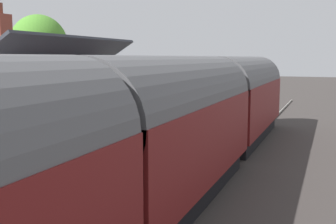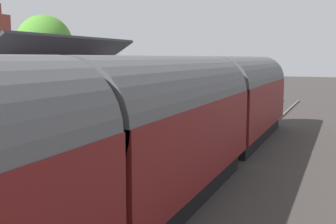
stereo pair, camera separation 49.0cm
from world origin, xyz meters
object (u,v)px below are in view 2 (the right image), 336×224
Objects in this scene: bench_platform_end at (168,112)px; planter_by_door at (152,110)px; planter_edge_far at (106,145)px; tree_behind_building at (45,45)px; train at (169,127)px; planter_bench_left at (126,136)px; bench_mid_platform at (191,106)px; bench_by_lamp at (151,118)px; planter_under_sign at (198,108)px; station_sign_board at (108,122)px; lamp_post_platform at (204,76)px; station_building at (35,108)px.

bench_platform_end is 1.61m from planter_by_door.
planter_edge_far is 17.38m from tree_behind_building.
planter_bench_left is at bearing 45.24° from train.
bench_by_lamp is at bearing 179.95° from bench_mid_platform.
station_sign_board is (-11.28, -0.60, 0.82)m from planter_under_sign.
bench_platform_end is 0.42× the size of lamp_post_platform.
station_building is 2.16× the size of lamp_post_platform.
planter_edge_far is (-11.37, -1.04, -0.09)m from bench_mid_platform.
station_building is 10.21m from lamp_post_platform.
bench_mid_platform is at bearing 5.21° from planter_edge_far.
bench_mid_platform and bench_by_lamp have the same top height.
station_building is 5.21× the size of bench_mid_platform.
train is 4.09× the size of tree_behind_building.
planter_bench_left is 15.52m from tree_behind_building.
lamp_post_platform reaches higher than station_sign_board.
station_building is 1.01× the size of tree_behind_building.
lamp_post_platform reaches higher than bench_by_lamp.
planter_under_sign is at bearing 2.85° from planter_edge_far.
bench_by_lamp is 4.54m from lamp_post_platform.
station_building is 10.06× the size of planter_under_sign.
tree_behind_building is at bearing 75.94° from planter_by_door.
tree_behind_building is at bearing 46.82° from station_sign_board.
bench_platform_end is 2.83m from lamp_post_platform.
bench_mid_platform is (12.28, 3.80, -0.88)m from train.
bench_by_lamp is 0.19× the size of tree_behind_building.
bench_platform_end is at bearing -106.60° from tree_behind_building.
planter_under_sign is at bearing -91.45° from tree_behind_building.
station_sign_board is (-9.15, -2.66, 0.81)m from planter_by_door.
bench_by_lamp reaches higher than planter_under_sign.
bench_mid_platform is 1.00× the size of bench_platform_end.
lamp_post_platform is at bearing -151.90° from planter_under_sign.
bench_by_lamp is (-5.56, 0.00, 0.00)m from bench_mid_platform.
bench_platform_end reaches higher than planter_under_sign.
station_building is at bearing 158.75° from bench_by_lamp.
tree_behind_building is (3.29, 11.02, 3.79)m from bench_platform_end.
station_building is 7.71× the size of planter_bench_left.
planter_under_sign reaches higher than planter_bench_left.
station_building is at bearing 168.90° from bench_mid_platform.
planter_under_sign is at bearing -4.88° from bench_by_lamp.
lamp_post_platform is (-1.67, -0.89, 2.02)m from planter_under_sign.
planter_by_door is (-2.13, 1.59, -0.10)m from bench_mid_platform.
planter_bench_left is 1.24× the size of planter_edge_far.
bench_platform_end is at bearing 175.41° from bench_mid_platform.
train reaches higher than planter_edge_far.
planter_edge_far is 1.05× the size of planter_by_door.
tree_behind_building is (1.96, 12.62, 1.88)m from lamp_post_platform.
bench_by_lamp is at bearing 29.51° from train.
station_building is at bearing 87.01° from planter_edge_far.
station_building is 9.55× the size of planter_edge_far.
planter_edge_far is at bearing -167.15° from planter_bench_left.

